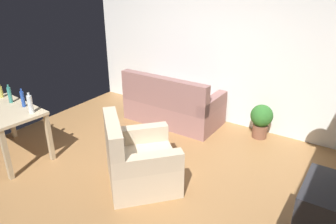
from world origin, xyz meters
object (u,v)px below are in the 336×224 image
Objects in this scene: armchair at (138,161)px; bottle_blue at (23,99)px; bottle_clear at (30,104)px; bottle_tall at (10,95)px; couch at (172,106)px; desk at (5,116)px; tv at (325,209)px; bottle_squat at (0,92)px; potted_plant at (261,119)px.

bottle_blue is (-1.81, -0.30, 0.56)m from armchair.
bottle_clear reaches higher than bottle_blue.
armchair is 4.50× the size of bottle_tall.
couch is 6.17× the size of bottle_tall.
desk is 1.02× the size of armchair.
couch and tv have the same top height.
armchair is at bearing 19.70° from desk.
desk is at bearing 59.58° from couch.
couch is 2.78m from bottle_squat.
desk is 4.36× the size of bottle_clear.
bottle_clear reaches higher than armchair.
bottle_squat is (-3.32, -2.37, 0.52)m from potted_plant.
bottle_tall is (-3.00, -2.41, 0.55)m from potted_plant.
bottle_squat is 0.79× the size of bottle_blue.
bottle_clear reaches higher than bottle_tall.
bottle_squat is 0.32m from bottle_tall.
potted_plant is at bearing -168.49° from couch.
desk is at bearing -58.96° from bottle_tall.
armchair is 4.26× the size of bottle_clear.
tv and armchair have the same top height.
armchair is at bearing 85.96° from tv.
tv is 2.20× the size of bottle_tall.
bottle_squat is 0.91m from bottle_clear.
bottle_clear reaches higher than tv.
bottle_clear is (0.90, -0.10, 0.04)m from bottle_squat.
couch is at bearing 67.64° from bottle_clear.
armchair is 4.57× the size of bottle_blue.
bottle_clear is (0.58, -0.06, 0.01)m from bottle_tall.
couch is 2.62m from bottle_tall.
tv is (2.79, -1.94, 0.39)m from couch.
desk is at bearing -163.29° from bottle_clear.
tv is at bearing -142.14° from armchair.
bottle_squat reaches higher than potted_plant.
bottle_clear reaches higher than couch.
armchair reaches higher than potted_plant.
armchair is at bearing 13.75° from bottle_clear.
bottle_tall is 0.95× the size of bottle_clear.
bottle_squat is (-0.44, 0.24, 0.20)m from desk.
desk is at bearing -28.82° from bottle_squat.
tv is 0.48× the size of desk.
tv is 4.16m from desk.
desk is 0.54m from bottle_squat.
potted_plant is (1.53, 0.31, 0.02)m from couch.
tv is at bearing 1.48° from bottle_squat.
potted_plant is at bearing 41.60° from bottle_blue.
bottle_tall is 1.02× the size of bottle_blue.
bottle_blue is (0.62, -0.03, 0.03)m from bottle_squat.
couch is at bearing -168.49° from potted_plant.
potted_plant is (2.88, 2.61, -0.32)m from desk.
armchair is at bearing 8.40° from bottle_tall.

